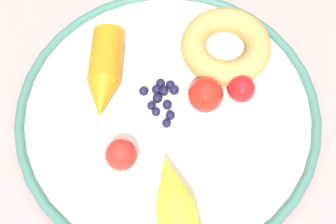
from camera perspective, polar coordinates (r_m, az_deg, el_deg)
name	(u,v)px	position (r m, az deg, el deg)	size (l,w,h in m)	color
dining_table	(149,126)	(0.70, -2.08, -1.57)	(1.05, 0.82, 0.72)	#A58987
plate	(168,113)	(0.60, 0.00, -0.13)	(0.36, 0.36, 0.02)	white
carrot_orange	(104,73)	(0.61, -7.14, 4.32)	(0.12, 0.06, 0.04)	orange
carrot_yellow	(178,218)	(0.53, 1.10, -11.71)	(0.14, 0.10, 0.04)	yellow
donut	(226,46)	(0.63, 6.48, 7.33)	(0.11, 0.11, 0.03)	tan
blueberry_pile	(162,98)	(0.60, -0.73, 1.55)	(0.06, 0.05, 0.02)	#191638
tomato_near	(242,89)	(0.60, 8.21, 2.58)	(0.03, 0.03, 0.03)	red
tomato_mid	(121,155)	(0.56, -5.24, -4.78)	(0.04, 0.04, 0.04)	red
tomato_far	(205,98)	(0.59, 4.13, 1.61)	(0.04, 0.04, 0.04)	red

